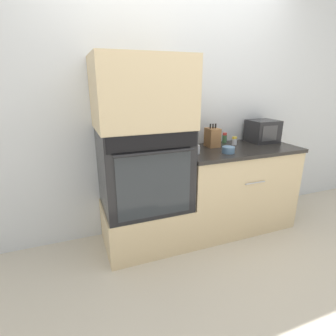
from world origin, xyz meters
TOP-DOWN VIEW (x-y plane):
  - ground_plane at (0.00, 0.00)m, footprint 12.00×12.00m
  - wall_back at (0.00, 0.63)m, footprint 8.00×0.05m
  - oven_cabinet_base at (-0.39, 0.30)m, footprint 0.78×0.60m
  - wall_oven at (-0.39, 0.30)m, footprint 0.75×0.64m
  - oven_cabinet_upper at (-0.39, 0.30)m, footprint 0.78×0.60m
  - counter_unit at (0.59, 0.30)m, footprint 1.21×0.63m
  - microwave at (1.00, 0.43)m, footprint 0.30×0.27m
  - knife_block at (0.37, 0.43)m, footprint 0.12×0.14m
  - bowl at (0.38, 0.15)m, footprint 0.12×0.12m
  - condiment_jar_near at (0.58, 0.53)m, footprint 0.05×0.05m
  - condiment_jar_mid at (0.63, 0.41)m, footprint 0.05×0.05m
  - condiment_jar_far at (0.10, 0.23)m, footprint 0.05×0.05m

SIDE VIEW (x-z plane):
  - ground_plane at x=0.00m, z-range 0.00..0.00m
  - oven_cabinet_base at x=-0.39m, z-range 0.00..0.40m
  - counter_unit at x=0.59m, z-range 0.00..0.87m
  - wall_oven at x=-0.39m, z-range 0.40..1.13m
  - bowl at x=0.38m, z-range 0.87..0.93m
  - condiment_jar_far at x=0.10m, z-range 0.87..0.95m
  - condiment_jar_mid at x=0.63m, z-range 0.87..0.95m
  - condiment_jar_near at x=0.58m, z-range 0.87..0.98m
  - knife_block at x=0.37m, z-range 0.85..1.08m
  - microwave at x=1.00m, z-range 0.87..1.11m
  - wall_back at x=0.00m, z-range 0.00..2.50m
  - oven_cabinet_upper at x=-0.39m, z-range 1.13..1.70m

